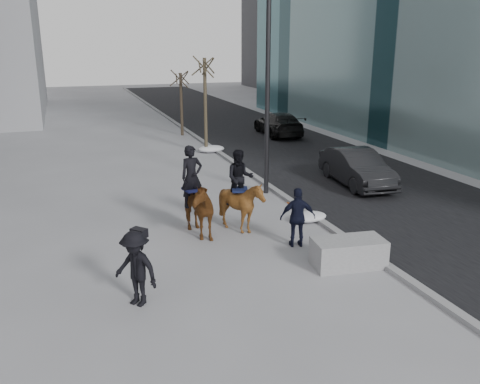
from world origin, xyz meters
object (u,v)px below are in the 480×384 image
object	(u,v)px
planter	(348,253)
mounted_right	(241,200)
car_near	(357,168)
mounted_left	(193,203)

from	to	relation	value
planter	mounted_right	world-z (taller)	mounted_right
car_near	mounted_right	bearing A→B (deg)	-145.69
car_near	mounted_right	size ratio (longest dim) A/B	1.73
mounted_left	mounted_right	bearing A→B (deg)	-6.25
mounted_right	mounted_left	bearing A→B (deg)	173.75
planter	mounted_right	xyz separation A→B (m)	(-1.82, 3.38, 0.66)
car_near	mounted_right	world-z (taller)	mounted_right
planter	mounted_left	distance (m)	4.88
planter	mounted_right	distance (m)	3.89
planter	mounted_left	size ratio (longest dim) A/B	0.68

